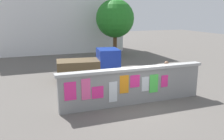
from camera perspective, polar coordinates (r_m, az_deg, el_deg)
ground at (r=18.29m, az=-5.75°, el=0.80°), size 60.00×60.00×0.00m
poster_wall at (r=10.76m, az=5.05°, el=-3.58°), size 6.78×0.42×1.64m
auto_rickshaw_truck at (r=14.44m, az=-4.76°, el=1.06°), size 3.76×1.95×1.85m
motorcycle at (r=13.76m, az=8.24°, el=-1.53°), size 1.90×0.56×0.87m
bicycle_near at (r=11.41m, az=-5.63°, el=-5.12°), size 1.71×0.44×0.95m
person_walking at (r=12.44m, az=12.47°, el=-0.83°), size 0.48×0.48×1.62m
tree_roadside at (r=22.33m, az=0.71°, el=11.90°), size 3.42×3.42×5.11m
building_background at (r=26.17m, az=-13.53°, el=13.80°), size 13.43×5.54×8.57m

